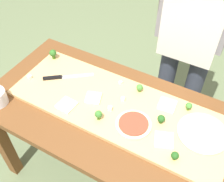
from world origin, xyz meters
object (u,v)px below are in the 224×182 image
(chefs_knife, at_px, (61,77))
(cheese_crumble_d, at_px, (121,82))
(broccoli_floret_center_right, at_px, (140,88))
(pizza_slice_near_left, at_px, (167,105))
(broccoli_floret_front_mid, at_px, (98,115))
(pizza_slice_far_left, at_px, (164,140))
(broccoli_floret_front_left, at_px, (175,156))
(pizza_slice_center, at_px, (93,98))
(cook_center, at_px, (194,24))
(prep_table, at_px, (119,127))
(cheese_crumble_c, at_px, (30,77))
(broccoli_floret_front_right, at_px, (53,53))
(broccoli_floret_center_left, at_px, (161,119))
(cheese_crumble_a, at_px, (123,99))
(pizza_whole_tomato_red, at_px, (133,124))
(pizza_slice_far_right, at_px, (67,105))
(cheese_crumble_b, at_px, (110,108))
(broccoli_floret_back_right, at_px, (189,106))
(pizza_whole_cheese_artichoke, at_px, (203,133))

(chefs_knife, xyz_separation_m, cheese_crumble_d, (0.33, 0.13, 0.00))
(broccoli_floret_center_right, bearing_deg, pizza_slice_near_left, -8.34)
(broccoli_floret_front_mid, bearing_deg, pizza_slice_far_left, 6.63)
(chefs_knife, xyz_separation_m, broccoli_floret_front_left, (0.76, -0.18, 0.02))
(pizza_slice_center, xyz_separation_m, cook_center, (0.32, 0.62, 0.22))
(prep_table, xyz_separation_m, broccoli_floret_front_mid, (-0.07, -0.09, 0.17))
(cheese_crumble_c, bearing_deg, cook_center, 42.32)
(prep_table, bearing_deg, broccoli_floret_front_mid, -126.14)
(broccoli_floret_front_right, bearing_deg, broccoli_floret_front_mid, -28.82)
(chefs_knife, xyz_separation_m, broccoli_floret_center_left, (0.63, -0.02, 0.02))
(broccoli_floret_center_left, xyz_separation_m, cook_center, (-0.06, 0.59, 0.20))
(pizza_slice_center, height_order, cheese_crumble_d, cheese_crumble_d)
(pizza_slice_near_left, distance_m, broccoli_floret_center_right, 0.18)
(prep_table, relative_size, broccoli_floret_center_left, 30.13)
(broccoli_floret_front_mid, height_order, cheese_crumble_a, broccoli_floret_front_mid)
(prep_table, relative_size, chefs_knife, 6.10)
(pizza_whole_tomato_red, distance_m, cheese_crumble_c, 0.68)
(pizza_slice_far_right, bearing_deg, chefs_knife, 133.90)
(cheese_crumble_b, xyz_separation_m, cheese_crumble_c, (-0.53, -0.02, -0.00))
(cheese_crumble_c, bearing_deg, broccoli_floret_back_right, 14.16)
(prep_table, distance_m, pizza_slice_center, 0.22)
(pizza_slice_far_right, relative_size, broccoli_floret_front_mid, 1.56)
(pizza_slice_far_right, height_order, broccoli_floret_front_right, broccoli_floret_front_right)
(pizza_slice_far_right, relative_size, cook_center, 0.05)
(cheese_crumble_c, bearing_deg, pizza_slice_far_right, -12.14)
(pizza_slice_far_right, height_order, broccoli_floret_back_right, broccoli_floret_back_right)
(cheese_crumble_b, bearing_deg, broccoli_floret_back_right, 29.51)
(pizza_slice_far_left, bearing_deg, pizza_slice_near_left, 107.63)
(broccoli_floret_back_right, bearing_deg, broccoli_floret_center_right, -179.45)
(pizza_whole_tomato_red, distance_m, broccoli_floret_front_left, 0.26)
(pizza_slice_near_left, relative_size, cheese_crumble_c, 4.26)
(broccoli_floret_center_right, height_order, cheese_crumble_a, broccoli_floret_center_right)
(pizza_whole_cheese_artichoke, xyz_separation_m, cheese_crumble_c, (-0.99, -0.11, 0.00))
(pizza_whole_tomato_red, height_order, broccoli_floret_front_left, broccoli_floret_front_left)
(cheese_crumble_c, xyz_separation_m, cheese_crumble_d, (0.48, 0.22, -0.00))
(pizza_whole_cheese_artichoke, xyz_separation_m, cook_center, (-0.27, 0.55, 0.22))
(cheese_crumble_c, relative_size, cook_center, 0.01)
(cook_center, bearing_deg, cheese_crumble_d, -118.97)
(broccoli_floret_front_mid, height_order, cheese_crumble_c, broccoli_floret_front_mid)
(chefs_knife, xyz_separation_m, cheese_crumble_b, (0.37, -0.07, 0.00))
(pizza_slice_center, relative_size, broccoli_floret_back_right, 1.69)
(broccoli_floret_front_mid, height_order, broccoli_floret_center_left, broccoli_floret_front_mid)
(chefs_knife, xyz_separation_m, cheese_crumble_c, (-0.16, -0.09, 0.00))
(pizza_slice_far_right, distance_m, cheese_crumble_a, 0.30)
(pizza_slice_far_left, bearing_deg, broccoli_floret_center_left, 120.80)
(pizza_slice_far_left, relative_size, broccoli_floret_front_mid, 1.55)
(cheese_crumble_b, distance_m, cheese_crumble_c, 0.53)
(broccoli_floret_center_left, bearing_deg, pizza_whole_tomato_red, -144.06)
(broccoli_floret_front_mid, bearing_deg, prep_table, 53.86)
(broccoli_floret_center_left, xyz_separation_m, cheese_crumble_c, (-0.79, -0.07, -0.02))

